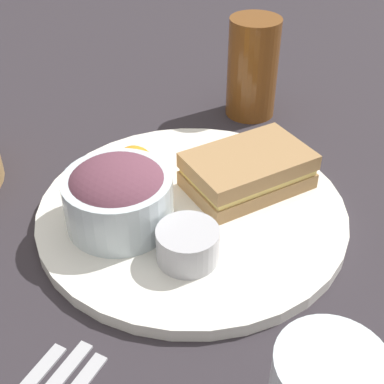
{
  "coord_description": "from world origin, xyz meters",
  "views": [
    {
      "loc": [
        -0.35,
        -0.29,
        0.38
      ],
      "look_at": [
        0.0,
        0.0,
        0.03
      ],
      "focal_mm": 50.0,
      "sensor_mm": 36.0,
      "label": 1
    }
  ],
  "objects_px": {
    "salad_bowl": "(118,195)",
    "sandwich": "(248,171)",
    "dressing_cup": "(188,244)",
    "plate": "(192,212)",
    "drink_glass": "(253,68)"
  },
  "relations": [
    {
      "from": "salad_bowl",
      "to": "drink_glass",
      "type": "xyz_separation_m",
      "value": [
        0.3,
        0.05,
        0.02
      ]
    },
    {
      "from": "plate",
      "to": "salad_bowl",
      "type": "distance_m",
      "value": 0.09
    },
    {
      "from": "sandwich",
      "to": "dressing_cup",
      "type": "distance_m",
      "value": 0.13
    },
    {
      "from": "salad_bowl",
      "to": "dressing_cup",
      "type": "distance_m",
      "value": 0.09
    },
    {
      "from": "sandwich",
      "to": "drink_glass",
      "type": "height_order",
      "value": "drink_glass"
    },
    {
      "from": "salad_bowl",
      "to": "plate",
      "type": "bearing_deg",
      "value": -31.48
    },
    {
      "from": "dressing_cup",
      "to": "drink_glass",
      "type": "height_order",
      "value": "drink_glass"
    },
    {
      "from": "plate",
      "to": "drink_glass",
      "type": "bearing_deg",
      "value": 20.47
    },
    {
      "from": "drink_glass",
      "to": "salad_bowl",
      "type": "bearing_deg",
      "value": -171.21
    },
    {
      "from": "plate",
      "to": "salad_bowl",
      "type": "relative_size",
      "value": 3.0
    },
    {
      "from": "drink_glass",
      "to": "plate",
      "type": "bearing_deg",
      "value": -159.53
    },
    {
      "from": "salad_bowl",
      "to": "sandwich",
      "type": "bearing_deg",
      "value": -25.48
    },
    {
      "from": "drink_glass",
      "to": "dressing_cup",
      "type": "bearing_deg",
      "value": -155.62
    },
    {
      "from": "salad_bowl",
      "to": "drink_glass",
      "type": "distance_m",
      "value": 0.31
    },
    {
      "from": "dressing_cup",
      "to": "drink_glass",
      "type": "xyz_separation_m",
      "value": [
        0.3,
        0.14,
        0.04
      ]
    }
  ]
}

